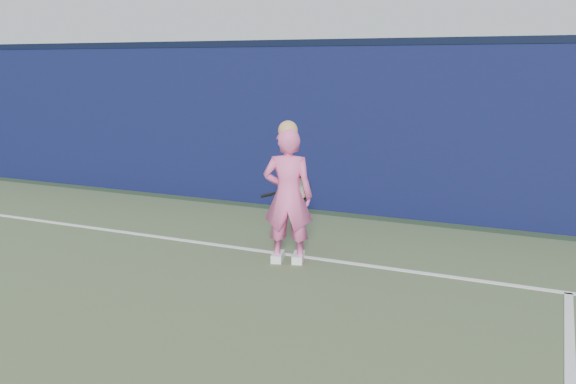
% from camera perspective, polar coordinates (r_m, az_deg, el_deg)
% --- Properties ---
extents(backstop_wall, '(24.00, 0.40, 2.50)m').
position_cam_1_polar(backstop_wall, '(10.02, -3.32, 6.22)').
color(backstop_wall, '#0C1438').
rests_on(backstop_wall, ground).
extents(wall_cap, '(24.00, 0.42, 0.10)m').
position_cam_1_polar(wall_cap, '(9.97, -3.41, 13.67)').
color(wall_cap, black).
rests_on(wall_cap, backstop_wall).
extents(player, '(0.64, 0.51, 1.63)m').
position_cam_1_polar(player, '(6.90, 0.00, -0.32)').
color(player, pink).
rests_on(player, ground).
extents(racket, '(0.64, 0.18, 0.34)m').
position_cam_1_polar(racket, '(7.29, 0.56, 0.24)').
color(racket, black).
rests_on(racket, ground).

